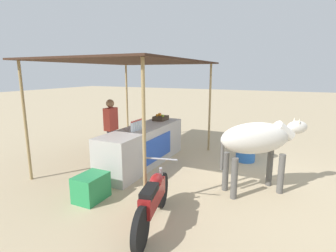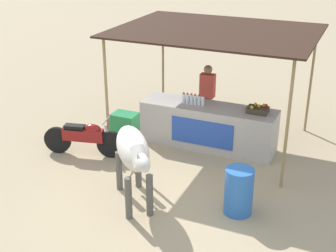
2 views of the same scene
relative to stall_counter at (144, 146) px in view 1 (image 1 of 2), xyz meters
name	(u,v)px [view 1 (image 1 of 2)]	position (x,y,z in m)	size (l,w,h in m)	color
ground_plane	(230,179)	(0.00, -2.20, -0.48)	(60.00, 60.00, 0.00)	tan
stall_counter	(144,146)	(0.00, 0.00, 0.00)	(3.00, 0.82, 0.96)	#B2ADA8
stall_awning	(131,65)	(0.00, 0.30, 1.99)	(4.20, 3.20, 2.58)	#382319
water_bottle_row	(137,125)	(-0.35, -0.05, 0.59)	(0.52, 0.07, 0.25)	silver
fruit_crate	(161,118)	(1.07, 0.06, 0.55)	(0.44, 0.32, 0.18)	#3F3326
vendor_behind_counter	(111,131)	(-0.30, 0.75, 0.37)	(0.34, 0.22, 1.65)	#383842
cooler_box	(91,187)	(-2.06, -0.10, -0.24)	(0.60, 0.44, 0.48)	#268C4C
water_barrel	(246,145)	(1.36, -2.30, -0.06)	(0.50, 0.50, 0.85)	blue
cow	(258,140)	(-0.41, -2.77, 0.55)	(1.42, 1.65, 1.44)	silver
motorcycle_parked	(153,198)	(-2.28, -1.50, -0.05)	(1.77, 0.64, 0.90)	black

